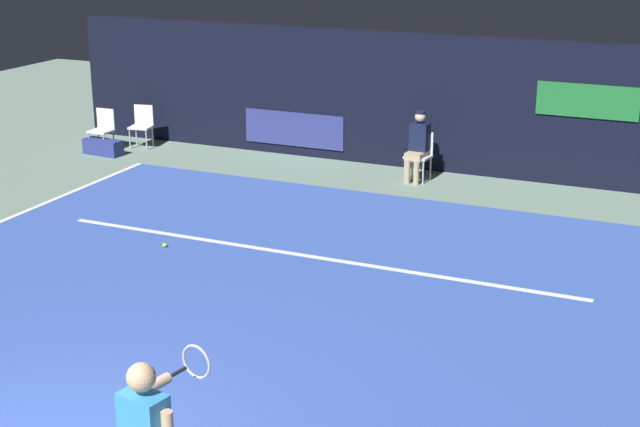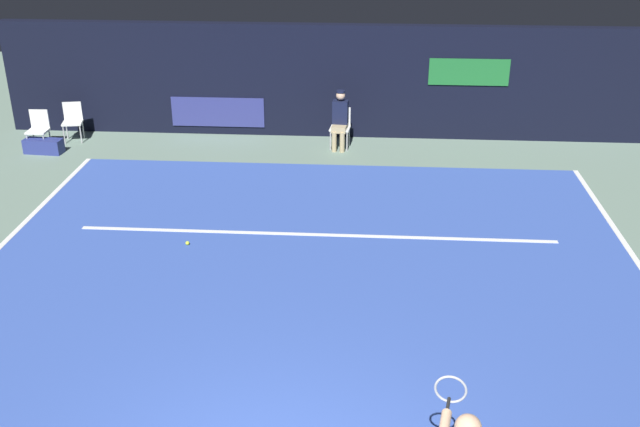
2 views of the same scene
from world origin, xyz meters
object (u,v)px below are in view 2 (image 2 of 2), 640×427
(courtside_chair_far, at_px, (38,127))
(equipment_bag, at_px, (44,146))
(tennis_ball, at_px, (187,243))
(courtside_chair_near, at_px, (73,119))
(line_judge_on_chair, at_px, (340,119))

(courtside_chair_far, relative_size, equipment_bag, 1.05)
(tennis_ball, distance_m, equipment_bag, 5.99)
(courtside_chair_near, distance_m, tennis_ball, 6.46)
(line_judge_on_chair, xyz_separation_m, equipment_bag, (-6.55, -0.76, -0.53))
(courtside_chair_far, bearing_deg, tennis_ball, -45.72)
(equipment_bag, bearing_deg, courtside_chair_near, 72.93)
(tennis_ball, relative_size, equipment_bag, 0.08)
(line_judge_on_chair, bearing_deg, courtside_chair_near, 178.59)
(courtside_chair_far, distance_m, equipment_bag, 0.47)
(line_judge_on_chair, height_order, courtside_chair_near, line_judge_on_chair)
(courtside_chair_near, bearing_deg, courtside_chair_far, -129.71)
(courtside_chair_near, distance_m, equipment_bag, 1.04)
(courtside_chair_near, xyz_separation_m, courtside_chair_far, (-0.54, -0.65, 0.00))
(line_judge_on_chair, bearing_deg, courtside_chair_far, -175.80)
(courtside_chair_far, bearing_deg, equipment_bag, -56.61)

